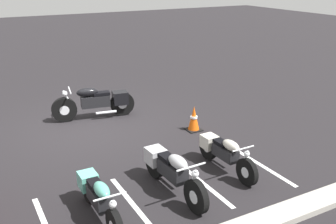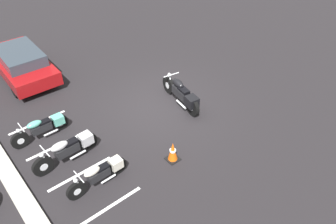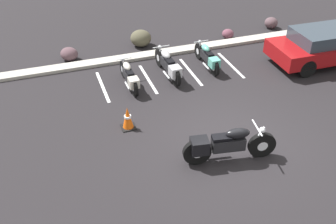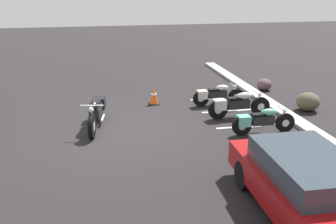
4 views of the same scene
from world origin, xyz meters
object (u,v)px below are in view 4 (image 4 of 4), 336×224
object	(u,v)px
parked_bike_1	(236,105)
parked_bike_2	(261,121)
car_red	(309,187)
landscape_rock_3	(264,84)
traffic_cone	(154,96)
landscape_rock_0	(308,102)
parked_bike_0	(216,95)
motorcycle_black_featured	(96,111)

from	to	relation	value
parked_bike_1	parked_bike_2	world-z (taller)	parked_bike_1
car_red	landscape_rock_3	distance (m)	9.58
parked_bike_1	traffic_cone	distance (m)	3.22
landscape_rock_0	traffic_cone	size ratio (longest dim) A/B	1.20
car_red	traffic_cone	world-z (taller)	car_red
parked_bike_0	landscape_rock_0	size ratio (longest dim) A/B	2.34
parked_bike_1	landscape_rock_0	world-z (taller)	parked_bike_1
parked_bike_2	car_red	size ratio (longest dim) A/B	0.46
parked_bike_0	traffic_cone	xyz separation A→B (m)	(-0.62, -2.22, -0.08)
car_red	landscape_rock_3	size ratio (longest dim) A/B	6.37
parked_bike_1	traffic_cone	world-z (taller)	parked_bike_1
parked_bike_0	landscape_rock_3	distance (m)	3.14
motorcycle_black_featured	landscape_rock_0	distance (m)	7.41
car_red	landscape_rock_0	bearing A→B (deg)	151.22
parked_bike_1	traffic_cone	xyz separation A→B (m)	(-2.08, -2.46, -0.13)
parked_bike_1	car_red	world-z (taller)	car_red
traffic_cone	landscape_rock_0	bearing A→B (deg)	70.31
landscape_rock_3	traffic_cone	size ratio (longest dim) A/B	0.98
motorcycle_black_featured	parked_bike_2	bearing A→B (deg)	80.60
landscape_rock_0	landscape_rock_3	size ratio (longest dim) A/B	1.22
motorcycle_black_featured	traffic_cone	distance (m)	2.95
parked_bike_0	car_red	xyz separation A→B (m)	(7.36, -0.57, 0.27)
parked_bike_2	landscape_rock_0	size ratio (longest dim) A/B	2.38
motorcycle_black_featured	car_red	world-z (taller)	car_red
parked_bike_1	landscape_rock_3	bearing A→B (deg)	49.29
parked_bike_2	traffic_cone	bearing A→B (deg)	125.65
landscape_rock_0	car_red	bearing A→B (deg)	-30.38
motorcycle_black_featured	traffic_cone	world-z (taller)	motorcycle_black_featured
parked_bike_0	traffic_cone	size ratio (longest dim) A/B	2.82
parked_bike_2	landscape_rock_0	distance (m)	3.14
motorcycle_black_featured	car_red	xyz separation A→B (m)	(6.00, 3.82, 0.17)
parked_bike_0	landscape_rock_0	world-z (taller)	parked_bike_0
parked_bike_2	landscape_rock_3	bearing A→B (deg)	63.78
parked_bike_2	car_red	world-z (taller)	car_red
landscape_rock_3	traffic_cone	world-z (taller)	traffic_cone
parked_bike_1	landscape_rock_3	size ratio (longest dim) A/B	3.22
car_red	motorcycle_black_featured	bearing A→B (deg)	-145.89
parked_bike_0	parked_bike_1	size ratio (longest dim) A/B	0.89
traffic_cone	car_red	bearing A→B (deg)	11.67
parked_bike_2	traffic_cone	size ratio (longest dim) A/B	2.87
parked_bike_1	car_red	xyz separation A→B (m)	(5.91, -0.81, 0.22)
parked_bike_0	landscape_rock_3	bearing A→B (deg)	30.20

